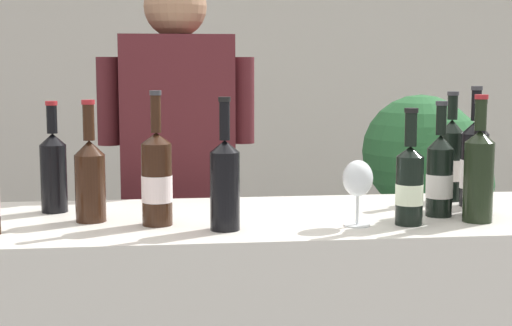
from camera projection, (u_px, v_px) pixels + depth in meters
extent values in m
cube|color=beige|center=(205.00, 64.00, 4.67)|extent=(8.00, 0.10, 2.80)
cylinder|color=black|center=(474.00, 170.00, 2.30)|extent=(0.08, 0.08, 0.22)
cone|color=black|center=(476.00, 127.00, 2.29)|extent=(0.08, 0.08, 0.04)
cylinder|color=black|center=(476.00, 106.00, 2.28)|extent=(0.03, 0.03, 0.09)
cylinder|color=#333338|center=(477.00, 88.00, 2.27)|extent=(0.03, 0.03, 0.01)
cylinder|color=silver|center=(474.00, 174.00, 2.30)|extent=(0.08, 0.08, 0.09)
cylinder|color=black|center=(439.00, 182.00, 2.16)|extent=(0.07, 0.07, 0.19)
cone|color=black|center=(441.00, 142.00, 2.14)|extent=(0.07, 0.07, 0.04)
cylinder|color=black|center=(441.00, 120.00, 2.13)|extent=(0.03, 0.03, 0.08)
cylinder|color=#333338|center=(442.00, 103.00, 2.13)|extent=(0.03, 0.03, 0.01)
cylinder|color=silver|center=(439.00, 186.00, 2.16)|extent=(0.07, 0.07, 0.07)
cylinder|color=black|center=(478.00, 182.00, 2.17)|extent=(0.08, 0.08, 0.19)
cone|color=black|center=(479.00, 143.00, 2.16)|extent=(0.08, 0.08, 0.03)
cylinder|color=black|center=(480.00, 120.00, 2.15)|extent=(0.03, 0.03, 0.09)
cylinder|color=black|center=(481.00, 102.00, 2.15)|extent=(0.04, 0.04, 0.01)
cylinder|color=silver|center=(478.00, 185.00, 2.18)|extent=(0.08, 0.08, 0.07)
cylinder|color=black|center=(54.00, 179.00, 2.21)|extent=(0.07, 0.07, 0.19)
cone|color=black|center=(52.00, 139.00, 2.20)|extent=(0.07, 0.07, 0.03)
cylinder|color=black|center=(52.00, 119.00, 2.19)|extent=(0.03, 0.03, 0.08)
cylinder|color=maroon|center=(51.00, 103.00, 2.19)|extent=(0.03, 0.03, 0.01)
cylinder|color=black|center=(409.00, 191.00, 2.04)|extent=(0.07, 0.07, 0.18)
cone|color=black|center=(410.00, 151.00, 2.03)|extent=(0.07, 0.07, 0.03)
cylinder|color=black|center=(411.00, 130.00, 2.02)|extent=(0.03, 0.03, 0.09)
cylinder|color=black|center=(411.00, 110.00, 2.01)|extent=(0.04, 0.04, 0.01)
cylinder|color=silver|center=(409.00, 194.00, 2.04)|extent=(0.07, 0.07, 0.05)
cylinder|color=black|center=(90.00, 188.00, 2.08)|extent=(0.08, 0.08, 0.18)
cone|color=black|center=(89.00, 148.00, 2.07)|extent=(0.08, 0.08, 0.04)
cylinder|color=black|center=(89.00, 122.00, 2.06)|extent=(0.03, 0.03, 0.10)
cylinder|color=maroon|center=(88.00, 102.00, 2.05)|extent=(0.04, 0.04, 0.01)
cylinder|color=black|center=(478.00, 182.00, 2.08)|extent=(0.08, 0.08, 0.21)
cone|color=black|center=(480.00, 137.00, 2.06)|extent=(0.08, 0.08, 0.03)
cylinder|color=black|center=(481.00, 115.00, 2.05)|extent=(0.03, 0.03, 0.08)
cylinder|color=maroon|center=(482.00, 97.00, 2.05)|extent=(0.04, 0.04, 0.01)
cylinder|color=black|center=(451.00, 166.00, 2.40)|extent=(0.07, 0.07, 0.21)
cone|color=black|center=(452.00, 126.00, 2.39)|extent=(0.07, 0.07, 0.04)
cylinder|color=black|center=(453.00, 107.00, 2.38)|extent=(0.03, 0.03, 0.07)
cylinder|color=#333338|center=(453.00, 93.00, 2.37)|extent=(0.04, 0.04, 0.01)
cylinder|color=silver|center=(451.00, 170.00, 2.40)|extent=(0.07, 0.07, 0.07)
cylinder|color=black|center=(157.00, 184.00, 2.03)|extent=(0.08, 0.08, 0.22)
cone|color=black|center=(156.00, 138.00, 2.02)|extent=(0.08, 0.08, 0.03)
cylinder|color=black|center=(156.00, 114.00, 2.01)|extent=(0.03, 0.03, 0.10)
cylinder|color=#333338|center=(155.00, 93.00, 2.00)|extent=(0.03, 0.03, 0.01)
cylinder|color=silver|center=(157.00, 189.00, 2.03)|extent=(0.08, 0.08, 0.07)
cylinder|color=black|center=(225.00, 191.00, 1.97)|extent=(0.08, 0.08, 0.20)
cone|color=black|center=(225.00, 146.00, 1.96)|extent=(0.08, 0.08, 0.03)
cylinder|color=black|center=(225.00, 121.00, 1.95)|extent=(0.03, 0.03, 0.10)
cylinder|color=black|center=(224.00, 99.00, 1.94)|extent=(0.03, 0.03, 0.01)
cylinder|color=silver|center=(357.00, 225.00, 2.04)|extent=(0.07, 0.07, 0.00)
cylinder|color=silver|center=(357.00, 209.00, 2.03)|extent=(0.01, 0.01, 0.08)
ellipsoid|color=silver|center=(358.00, 178.00, 2.02)|extent=(0.08, 0.08, 0.09)
ellipsoid|color=maroon|center=(358.00, 185.00, 2.02)|extent=(0.06, 0.06, 0.03)
cube|color=#47191E|center=(177.00, 121.00, 2.72)|extent=(0.39, 0.25, 0.60)
sphere|color=#8C664C|center=(175.00, 6.00, 2.67)|extent=(0.22, 0.22, 0.22)
cylinder|color=#47191E|center=(243.00, 100.00, 2.74)|extent=(0.08, 0.08, 0.30)
cylinder|color=#47191E|center=(108.00, 101.00, 2.68)|extent=(0.08, 0.08, 0.30)
sphere|color=#23562D|center=(456.00, 183.00, 3.18)|extent=(0.31, 0.31, 0.31)
sphere|color=#23562D|center=(420.00, 152.00, 3.12)|extent=(0.46, 0.46, 0.46)
sphere|color=#23562D|center=(431.00, 157.00, 3.09)|extent=(0.43, 0.43, 0.43)
sphere|color=#23562D|center=(439.00, 240.00, 3.15)|extent=(0.46, 0.46, 0.46)
cylinder|color=#4C3823|center=(440.00, 258.00, 3.22)|extent=(0.05, 0.05, 0.60)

